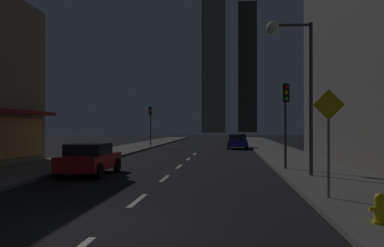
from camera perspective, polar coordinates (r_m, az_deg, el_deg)
The scene contains 14 objects.
ground_plane at distance 41.00m, azimuth 1.28°, elevation -3.58°, with size 78.00×136.00×0.10m, color black.
sidewalk_right at distance 41.14m, azimuth 11.07°, elevation -3.39°, with size 4.00×76.00×0.15m, color #605E59.
sidewalk_left at distance 42.04m, azimuth -8.30°, elevation -3.33°, with size 4.00×76.00×0.15m, color #605E59.
lane_marking_center at distance 20.16m, azimuth -2.67°, elevation -6.71°, with size 0.16×28.20×0.01m.
skyscraper_distant_tall at distance 152.19m, azimuth 3.04°, elevation 10.71°, with size 8.54×5.77×63.10m, color #615C49.
skyscraper_distant_mid at distance 158.96m, azimuth 7.66°, elevation 7.63°, with size 6.96×8.84×48.85m, color #2E2C22.
car_parked_near at distance 19.30m, azimuth -14.05°, elevation -4.79°, with size 1.98×4.24×1.45m.
car_parked_far at distance 40.74m, azimuth 6.33°, elevation -2.48°, with size 1.98×4.24×1.45m.
fire_hydrant_yellow_near at distance 9.75m, azimuth 24.62°, elevation -10.80°, with size 0.42×0.30×0.65m.
fire_hydrant_far_left at distance 26.89m, azimuth -13.64°, elevation -4.16°, with size 0.42×0.30×0.65m.
traffic_light_near_right at distance 20.54m, azimuth 12.91°, elevation 2.32°, with size 0.32×0.48×4.20m.
traffic_light_far_left at distance 43.46m, azimuth -5.82°, elevation 0.88°, with size 0.32×0.48×4.20m.
street_lamp_right at distance 18.19m, azimuth 13.64°, elevation 8.61°, with size 1.96×0.56×6.58m.
pedestrian_crossing_sign at distance 12.54m, azimuth 18.47°, elevation -1.32°, with size 0.91×0.08×3.15m.
Camera 1 is at (2.69, -8.85, 2.22)m, focal length 38.35 mm.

